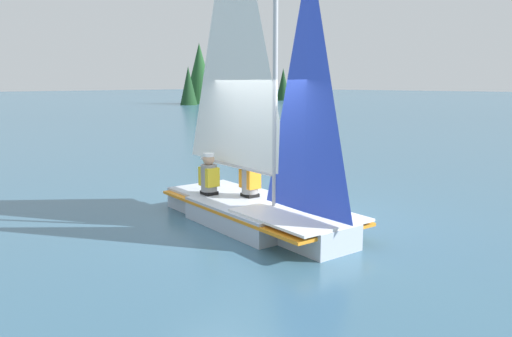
% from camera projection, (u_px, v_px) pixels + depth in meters
% --- Properties ---
extents(ground_plane, '(260.00, 260.00, 0.00)m').
position_uv_depth(ground_plane, '(256.00, 224.00, 8.76)').
color(ground_plane, '#38607A').
extents(sailboat_main, '(2.26, 4.28, 6.02)m').
position_uv_depth(sailboat_main, '(254.00, 172.00, 8.63)').
color(sailboat_main, '#B2BCCC').
rests_on(sailboat_main, ground_plane).
extents(sailor_helm, '(0.35, 0.38, 1.16)m').
position_uv_depth(sailor_helm, '(250.00, 184.00, 9.09)').
color(sailor_helm, black).
rests_on(sailor_helm, ground_plane).
extents(sailor_crew, '(0.35, 0.38, 1.16)m').
position_uv_depth(sailor_crew, '(209.00, 182.00, 9.27)').
color(sailor_crew, black).
rests_on(sailor_crew, ground_plane).
extents(motorboat_distant, '(4.07, 3.51, 1.12)m').
position_uv_depth(motorboat_distant, '(252.00, 126.00, 23.98)').
color(motorboat_distant, '#333842').
rests_on(motorboat_distant, ground_plane).
extents(treeline_shore, '(19.16, 4.65, 6.83)m').
position_uv_depth(treeline_shore, '(225.00, 78.00, 59.36)').
color(treeline_shore, '#193D1E').
rests_on(treeline_shore, ground_plane).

